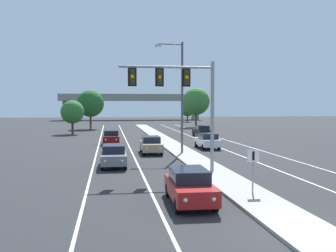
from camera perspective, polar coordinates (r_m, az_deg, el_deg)
ground_plane at (r=15.17m, az=19.19°, el=-14.41°), size 260.00×260.00×0.00m
median_island at (r=31.84m, az=3.91°, el=-4.92°), size 2.40×110.00×0.15m
lane_stripe_oncoming_center at (r=38.11m, az=-5.32°, el=-3.70°), size 0.14×100.00×0.01m
lane_stripe_receding_center at (r=39.75m, az=8.36°, el=-3.44°), size 0.14×100.00×0.01m
edge_stripe_left at (r=38.07m, az=-10.29°, el=-3.75°), size 0.14×100.00×0.01m
edge_stripe_right at (r=40.83m, az=12.81°, el=-3.31°), size 0.14×100.00×0.01m
overhead_signal_mast at (r=25.68m, az=1.88°, el=5.14°), size 6.28×0.44×7.20m
median_sign_post at (r=19.88m, az=12.24°, el=-5.45°), size 0.60×0.10×2.20m
street_lamp_median at (r=35.65m, az=1.71°, el=5.16°), size 2.58×0.28×10.00m
car_oncoming_red at (r=18.15m, az=3.15°, el=-8.66°), size 1.90×4.50×1.58m
car_oncoming_grey at (r=29.03m, az=-7.89°, el=-4.24°), size 1.87×4.49×1.58m
car_oncoming_tan at (r=36.45m, az=-2.48°, el=-2.71°), size 1.87×4.49×1.58m
car_oncoming_darkred at (r=45.36m, az=-8.21°, el=-1.60°), size 1.92×4.51×1.58m
car_receding_white at (r=40.75m, az=5.74°, el=-2.11°), size 1.88×4.49×1.58m
car_receding_black at (r=56.00m, az=4.92°, el=-0.68°), size 1.90×4.50×1.58m
overpass_bridge at (r=117.53m, az=-5.22°, el=3.72°), size 42.40×6.40×7.65m
tree_far_left_a at (r=61.89m, az=-13.71°, el=1.98°), size 3.59×3.59×5.19m
tree_far_right_b at (r=79.07m, az=4.09°, el=3.59°), size 5.49×5.49×7.94m
tree_far_right_c at (r=102.38m, az=2.84°, el=2.29°), size 3.23×3.23×4.67m
tree_far_left_b at (r=74.07m, az=-11.20°, el=3.21°), size 5.00×5.00×7.23m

